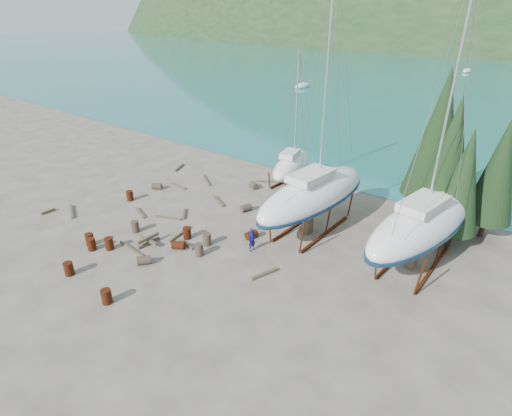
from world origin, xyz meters
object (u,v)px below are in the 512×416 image
Objects in this scene: large_sailboat_far at (422,223)px; worker at (252,240)px; large_sailboat_near at (314,194)px; small_sailboat_shore at (292,165)px.

large_sailboat_far is 10.96m from worker.
large_sailboat_far reaches higher than worker.
large_sailboat_near reaches higher than worker.
large_sailboat_far is (7.63, 0.33, -0.01)m from large_sailboat_near.
small_sailboat_shore is 7.15× the size of worker.
worker is (4.53, -11.48, -1.15)m from small_sailboat_shore.
large_sailboat_far is at bearing -52.93° from worker.
large_sailboat_far is at bearing -37.33° from small_sailboat_shore.
worker is (-9.31, -5.39, -2.14)m from large_sailboat_far.
large_sailboat_far is 1.51× the size of small_sailboat_shore.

